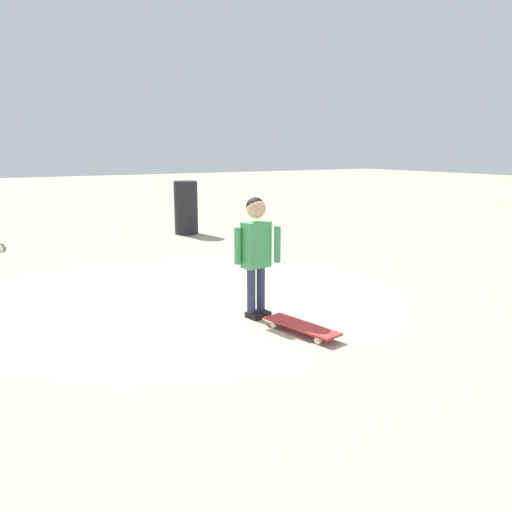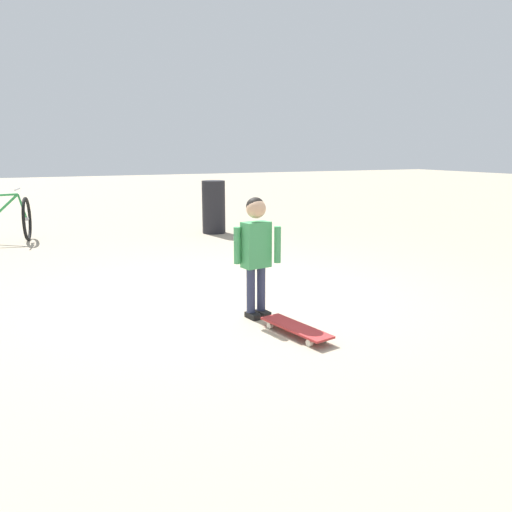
% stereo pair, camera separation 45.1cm
% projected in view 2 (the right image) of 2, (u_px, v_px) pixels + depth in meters
% --- Properties ---
extents(ground_plane, '(50.00, 50.00, 0.00)m').
position_uv_depth(ground_plane, '(247.00, 298.00, 5.21)').
color(ground_plane, tan).
extents(child_person, '(0.39, 0.21, 1.06)m').
position_uv_depth(child_person, '(256.00, 244.00, 4.49)').
color(child_person, '#2D3351').
rests_on(child_person, ground).
extents(skateboard, '(0.32, 0.72, 0.07)m').
position_uv_depth(skateboard, '(296.00, 328.00, 4.15)').
color(skateboard, '#B22D2D').
rests_on(skateboard, ground).
extents(trash_bin, '(0.41, 0.41, 0.92)m').
position_uv_depth(trash_bin, '(214.00, 207.00, 9.12)').
color(trash_bin, black).
rests_on(trash_bin, ground).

